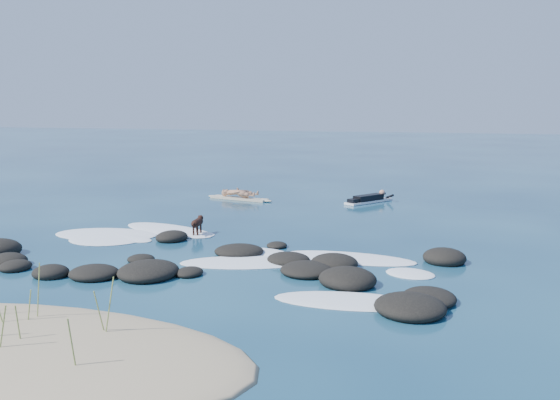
% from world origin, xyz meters
% --- Properties ---
extents(ground, '(160.00, 160.00, 0.00)m').
position_xyz_m(ground, '(0.00, 0.00, 0.00)').
color(ground, '#0A2642').
rests_on(ground, ground).
extents(sand_dune, '(9.00, 4.40, 0.60)m').
position_xyz_m(sand_dune, '(0.00, -8.20, 0.00)').
color(sand_dune, '#9E8966').
rests_on(sand_dune, ground).
extents(dune_grass, '(3.47, 1.83, 1.19)m').
position_xyz_m(dune_grass, '(0.11, -7.89, 0.61)').
color(dune_grass, olive).
rests_on(dune_grass, ground).
extents(reef_rocks, '(13.92, 6.47, 0.59)m').
position_xyz_m(reef_rocks, '(1.78, -2.31, 0.11)').
color(reef_rocks, black).
rests_on(reef_rocks, ground).
extents(breaking_foam, '(12.58, 8.08, 0.12)m').
position_xyz_m(breaking_foam, '(0.11, -0.14, 0.01)').
color(breaking_foam, white).
rests_on(breaking_foam, ground).
extents(standing_surfer_rig, '(3.32, 1.15, 1.90)m').
position_xyz_m(standing_surfer_rig, '(-2.32, 9.19, 0.75)').
color(standing_surfer_rig, beige).
rests_on(standing_surfer_rig, ground).
extents(paddling_surfer_rig, '(1.96, 2.52, 0.48)m').
position_xyz_m(paddling_surfer_rig, '(3.39, 10.02, 0.16)').
color(paddling_surfer_rig, white).
rests_on(paddling_surfer_rig, ground).
extents(dog, '(0.33, 1.01, 0.64)m').
position_xyz_m(dog, '(-0.90, 1.55, 0.43)').
color(dog, black).
rests_on(dog, ground).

